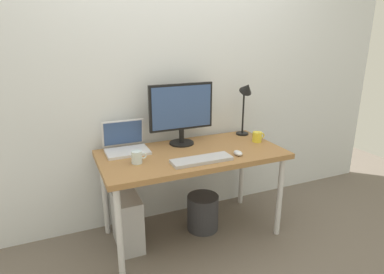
{
  "coord_description": "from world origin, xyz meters",
  "views": [
    {
      "loc": [
        -0.93,
        -2.16,
        1.57
      ],
      "look_at": [
        0.0,
        0.0,
        0.83
      ],
      "focal_mm": 30.72,
      "sensor_mm": 36.0,
      "label": 1
    }
  ],
  "objects_px": {
    "desk_lamp": "(246,96)",
    "keyboard": "(202,160)",
    "glass_cup": "(137,157)",
    "computer_tower": "(127,220)",
    "monitor": "(182,110)",
    "wastebasket": "(203,212)",
    "mouse": "(238,153)",
    "coffee_mug": "(257,137)",
    "desk": "(192,160)",
    "laptop": "(126,144)"
  },
  "relations": [
    {
      "from": "desk_lamp",
      "to": "keyboard",
      "type": "xyz_separation_m",
      "value": [
        -0.61,
        -0.42,
        -0.34
      ]
    },
    {
      "from": "glass_cup",
      "to": "computer_tower",
      "type": "bearing_deg",
      "value": 124.82
    },
    {
      "from": "monitor",
      "to": "wastebasket",
      "type": "bearing_deg",
      "value": -60.49
    },
    {
      "from": "desk_lamp",
      "to": "mouse",
      "type": "height_order",
      "value": "desk_lamp"
    },
    {
      "from": "monitor",
      "to": "mouse",
      "type": "height_order",
      "value": "monitor"
    },
    {
      "from": "mouse",
      "to": "coffee_mug",
      "type": "relative_size",
      "value": 0.8
    },
    {
      "from": "keyboard",
      "to": "glass_cup",
      "type": "distance_m",
      "value": 0.45
    },
    {
      "from": "desk",
      "to": "coffee_mug",
      "type": "bearing_deg",
      "value": 1.45
    },
    {
      "from": "glass_cup",
      "to": "laptop",
      "type": "bearing_deg",
      "value": 93.3
    },
    {
      "from": "keyboard",
      "to": "computer_tower",
      "type": "bearing_deg",
      "value": 152.63
    },
    {
      "from": "laptop",
      "to": "wastebasket",
      "type": "distance_m",
      "value": 0.86
    },
    {
      "from": "keyboard",
      "to": "mouse",
      "type": "height_order",
      "value": "mouse"
    },
    {
      "from": "laptop",
      "to": "wastebasket",
      "type": "height_order",
      "value": "laptop"
    },
    {
      "from": "mouse",
      "to": "glass_cup",
      "type": "relative_size",
      "value": 0.83
    },
    {
      "from": "monitor",
      "to": "glass_cup",
      "type": "bearing_deg",
      "value": -148.97
    },
    {
      "from": "desk",
      "to": "mouse",
      "type": "relative_size",
      "value": 15.47
    },
    {
      "from": "desk_lamp",
      "to": "glass_cup",
      "type": "xyz_separation_m",
      "value": [
        -1.04,
        -0.27,
        -0.3
      ]
    },
    {
      "from": "coffee_mug",
      "to": "glass_cup",
      "type": "distance_m",
      "value": 1.04
    },
    {
      "from": "desk_lamp",
      "to": "keyboard",
      "type": "height_order",
      "value": "desk_lamp"
    },
    {
      "from": "wastebasket",
      "to": "desk_lamp",
      "type": "bearing_deg",
      "value": 21.13
    },
    {
      "from": "desk",
      "to": "desk_lamp",
      "type": "distance_m",
      "value": 0.75
    },
    {
      "from": "desk",
      "to": "laptop",
      "type": "height_order",
      "value": "laptop"
    },
    {
      "from": "keyboard",
      "to": "computer_tower",
      "type": "distance_m",
      "value": 0.76
    },
    {
      "from": "monitor",
      "to": "glass_cup",
      "type": "xyz_separation_m",
      "value": [
        -0.44,
        -0.27,
        -0.24
      ]
    },
    {
      "from": "desk_lamp",
      "to": "wastebasket",
      "type": "relative_size",
      "value": 1.62
    },
    {
      "from": "monitor",
      "to": "desk_lamp",
      "type": "relative_size",
      "value": 1.09
    },
    {
      "from": "mouse",
      "to": "coffee_mug",
      "type": "distance_m",
      "value": 0.38
    },
    {
      "from": "laptop",
      "to": "wastebasket",
      "type": "relative_size",
      "value": 1.07
    },
    {
      "from": "desk_lamp",
      "to": "keyboard",
      "type": "relative_size",
      "value": 1.11
    },
    {
      "from": "laptop",
      "to": "computer_tower",
      "type": "xyz_separation_m",
      "value": [
        -0.06,
        -0.17,
        -0.56
      ]
    },
    {
      "from": "computer_tower",
      "to": "monitor",
      "type": "bearing_deg",
      "value": 16.81
    },
    {
      "from": "desk_lamp",
      "to": "computer_tower",
      "type": "distance_m",
      "value": 1.41
    },
    {
      "from": "monitor",
      "to": "wastebasket",
      "type": "relative_size",
      "value": 1.77
    },
    {
      "from": "monitor",
      "to": "computer_tower",
      "type": "bearing_deg",
      "value": -163.19
    },
    {
      "from": "keyboard",
      "to": "mouse",
      "type": "xyz_separation_m",
      "value": [
        0.3,
        0.01,
        0.01
      ]
    },
    {
      "from": "desk",
      "to": "monitor",
      "type": "height_order",
      "value": "monitor"
    },
    {
      "from": "monitor",
      "to": "mouse",
      "type": "xyz_separation_m",
      "value": [
        0.28,
        -0.41,
        -0.26
      ]
    },
    {
      "from": "desk",
      "to": "laptop",
      "type": "bearing_deg",
      "value": 153.5
    },
    {
      "from": "laptop",
      "to": "wastebasket",
      "type": "xyz_separation_m",
      "value": [
        0.57,
        -0.2,
        -0.62
      ]
    },
    {
      "from": "desk",
      "to": "monitor",
      "type": "xyz_separation_m",
      "value": [
        0.0,
        0.21,
        0.34
      ]
    },
    {
      "from": "desk",
      "to": "keyboard",
      "type": "relative_size",
      "value": 3.16
    },
    {
      "from": "coffee_mug",
      "to": "computer_tower",
      "type": "xyz_separation_m",
      "value": [
        -1.12,
        0.04,
        -0.54
      ]
    },
    {
      "from": "desk",
      "to": "desk_lamp",
      "type": "height_order",
      "value": "desk_lamp"
    },
    {
      "from": "desk",
      "to": "coffee_mug",
      "type": "xyz_separation_m",
      "value": [
        0.6,
        0.02,
        0.1
      ]
    },
    {
      "from": "desk_lamp",
      "to": "mouse",
      "type": "xyz_separation_m",
      "value": [
        -0.31,
        -0.41,
        -0.33
      ]
    },
    {
      "from": "keyboard",
      "to": "computer_tower",
      "type": "relative_size",
      "value": 1.05
    },
    {
      "from": "keyboard",
      "to": "coffee_mug",
      "type": "height_order",
      "value": "coffee_mug"
    },
    {
      "from": "desk_lamp",
      "to": "coffee_mug",
      "type": "height_order",
      "value": "desk_lamp"
    },
    {
      "from": "mouse",
      "to": "computer_tower",
      "type": "xyz_separation_m",
      "value": [
        -0.8,
        0.25,
        -0.52
      ]
    },
    {
      "from": "monitor",
      "to": "glass_cup",
      "type": "height_order",
      "value": "monitor"
    }
  ]
}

